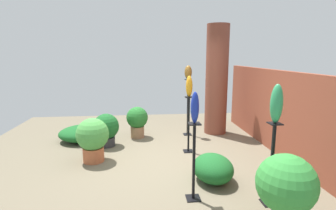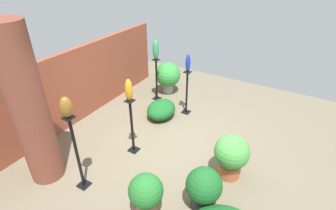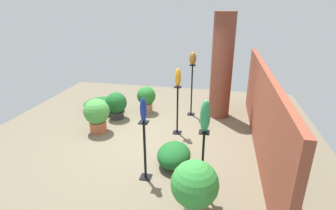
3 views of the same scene
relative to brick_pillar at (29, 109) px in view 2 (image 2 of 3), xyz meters
name	(u,v)px [view 2 (image 2 of 3)]	position (x,y,z in m)	size (l,w,h in m)	color
ground_plane	(167,149)	(1.70, -1.53, -1.39)	(8.00, 8.00, 0.00)	#6B604C
brick_wall_back	(77,86)	(1.70, 0.89, -0.53)	(5.60, 0.12, 1.72)	brown
brick_pillar	(29,109)	(0.00, 0.00, 0.00)	(0.57, 0.57, 2.79)	brown
pedestal_cobalt	(187,95)	(3.18, -1.22, -0.88)	(0.20, 0.20, 1.12)	black
pedestal_jade	(157,81)	(3.40, -0.20, -0.87)	(0.20, 0.20, 1.15)	black
pedestal_amber	(132,129)	(1.32, -0.96, -0.85)	(0.20, 0.20, 1.18)	black
pedestal_bronze	(78,157)	(0.12, -0.76, -0.73)	(0.20, 0.20, 1.43)	black
art_vase_cobalt	(188,63)	(3.18, -1.22, -0.06)	(0.12, 0.11, 0.43)	#192D9E
art_vase_jade	(156,50)	(3.40, -0.20, 0.01)	(0.17, 0.16, 0.51)	#2D9356
art_vase_amber	(129,90)	(1.32, -0.96, 0.01)	(0.15, 0.14, 0.43)	orange
art_vase_bronze	(66,107)	(0.12, -0.76, 0.21)	(0.18, 0.18, 0.34)	brown
potted_plant_mid_right	(204,187)	(0.79, -2.73, -0.98)	(0.57, 0.57, 0.74)	#2D2D33
potted_plant_near_pillar	(146,194)	(0.21, -2.04, -0.95)	(0.53, 0.53, 0.77)	#936B4C
potted_plant_walkway_edge	(231,155)	(1.65, -2.87, -0.92)	(0.62, 0.62, 0.85)	#B25B38
potted_plant_front_left	(168,75)	(3.89, -0.27, -0.87)	(0.70, 0.70, 0.90)	gray
foliage_bed_east	(161,110)	(2.67, -0.79, -1.18)	(0.80, 0.65, 0.43)	#195923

